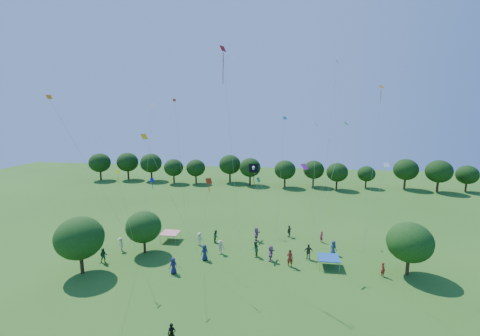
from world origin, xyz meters
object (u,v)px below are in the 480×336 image
tent_red_stripe (170,233)px  man_in_black (172,334)px  near_tree_north (144,227)px  red_high_kite (226,91)px  near_tree_east (410,242)px  tent_blue (329,258)px  near_tree_west (79,238)px  pirate_kite (255,170)px

tent_red_stripe → man_in_black: size_ratio=1.38×
near_tree_north → red_high_kite: red_high_kite is taller
near_tree_east → tent_blue: bearing=175.5°
near_tree_west → red_high_kite: 21.16m
near_tree_west → tent_red_stripe: 11.64m
pirate_kite → red_high_kite: 9.68m
near_tree_west → near_tree_east: near_tree_west is taller
man_in_black → red_high_kite: bearing=72.4°
man_in_black → red_high_kite: size_ratio=0.07×
tent_blue → pirate_kite: size_ratio=0.24×
man_in_black → pirate_kite: bearing=65.0°
near_tree_west → red_high_kite: red_high_kite is taller
near_tree_north → near_tree_east: bearing=-2.3°
tent_blue → man_in_black: size_ratio=1.38×
near_tree_north → near_tree_east: (28.97, -1.14, 0.33)m
near_tree_west → tent_red_stripe: near_tree_west is taller
near_tree_north → tent_red_stripe: (1.72, 3.91, -2.16)m
tent_red_stripe → man_in_black: bearing=-69.2°
pirate_kite → tent_blue: bearing=-18.6°
near_tree_east → man_in_black: 24.36m
near_tree_east → tent_blue: size_ratio=2.51×
pirate_kite → red_high_kite: (-2.63, -3.33, 8.70)m
tent_blue → red_high_kite: (-10.98, -0.53, 17.56)m
pirate_kite → red_high_kite: red_high_kite is taller
man_in_black → pirate_kite: pirate_kite is taller
near_tree_north → pirate_kite: size_ratio=0.55×
near_tree_east → pirate_kite: bearing=168.0°
tent_red_stripe → near_tree_east: bearing=-10.5°
near_tree_west → tent_blue: bearing=11.5°
pirate_kite → red_high_kite: bearing=-128.3°
near_tree_north → pirate_kite: 14.66m
near_tree_east → pirate_kite: size_ratio=0.60×
near_tree_east → tent_red_stripe: (-27.25, 5.05, -2.48)m
near_tree_east → tent_red_stripe: 27.83m
man_in_black → red_high_kite: 22.24m
red_high_kite → tent_red_stripe: bearing=149.7°
near_tree_north → man_in_black: bearing=-58.8°
near_tree_east → man_in_black: (-20.33, -13.15, -2.72)m
near_tree_west → tent_blue: 26.08m
pirate_kite → man_in_black: bearing=-104.2°
tent_blue → man_in_black: 18.62m
near_tree_east → tent_blue: (-7.78, 0.61, -2.48)m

